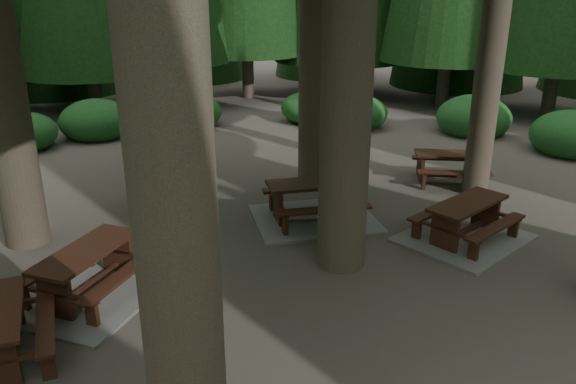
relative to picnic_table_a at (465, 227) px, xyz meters
name	(u,v)px	position (x,y,z in m)	size (l,w,h in m)	color
ground	(305,277)	(-3.47, -0.04, -0.27)	(80.00, 80.00, 0.00)	#4A443C
picnic_table_a	(465,227)	(0.00, 0.00, 0.00)	(2.79, 2.52, 0.79)	gray
picnic_table_c	(314,207)	(-2.19, 2.08, 0.03)	(2.85, 2.51, 0.84)	gray
picnic_table_d	(451,163)	(1.97, 2.78, 0.23)	(2.23, 2.11, 0.76)	black
picnic_table_f	(90,279)	(-6.81, 0.88, 0.01)	(3.07, 3.07, 0.81)	gray
shrub_ring	(321,232)	(-2.76, 0.71, 0.13)	(23.86, 24.64, 1.49)	#1C521E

